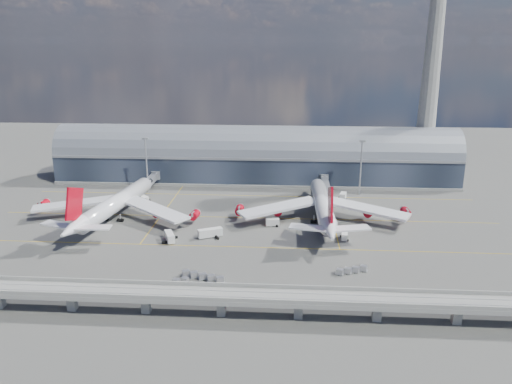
# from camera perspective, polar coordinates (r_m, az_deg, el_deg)

# --- Properties ---
(ground) EXTENTS (500.00, 500.00, 0.00)m
(ground) POSITION_cam_1_polar(r_m,az_deg,el_deg) (183.86, -1.69, -5.06)
(ground) COLOR #474744
(ground) RESTS_ON ground
(taxi_lines) EXTENTS (200.00, 80.12, 0.01)m
(taxi_lines) POSITION_cam_1_polar(r_m,az_deg,el_deg) (204.44, -1.11, -2.74)
(taxi_lines) COLOR gold
(taxi_lines) RESTS_ON ground
(terminal) EXTENTS (200.00, 30.00, 28.00)m
(terminal) POSITION_cam_1_polar(r_m,az_deg,el_deg) (254.80, -0.06, 3.89)
(terminal) COLOR #1E2532
(terminal) RESTS_ON ground
(control_tower) EXTENTS (19.00, 19.00, 103.00)m
(control_tower) POSITION_cam_1_polar(r_m,az_deg,el_deg) (262.33, 19.34, 12.25)
(control_tower) COLOR gray
(control_tower) RESTS_ON ground
(guideway) EXTENTS (220.00, 8.50, 7.20)m
(guideway) POSITION_cam_1_polar(r_m,az_deg,el_deg) (132.15, -4.01, -11.84)
(guideway) COLOR gray
(guideway) RESTS_ON ground
(floodlight_mast_left) EXTENTS (3.00, 0.70, 25.70)m
(floodlight_mast_left) POSITION_cam_1_polar(r_m,az_deg,el_deg) (240.77, -12.41, 3.28)
(floodlight_mast_left) COLOR gray
(floodlight_mast_left) RESTS_ON ground
(floodlight_mast_right) EXTENTS (3.00, 0.70, 25.70)m
(floodlight_mast_right) POSITION_cam_1_polar(r_m,az_deg,el_deg) (233.76, 11.90, 2.91)
(floodlight_mast_right) COLOR gray
(floodlight_mast_right) RESTS_ON ground
(airliner_left) EXTENTS (69.19, 72.80, 22.20)m
(airliner_left) POSITION_cam_1_polar(r_m,az_deg,el_deg) (206.10, -15.96, -1.39)
(airliner_left) COLOR white
(airliner_left) RESTS_ON ground
(airliner_right) EXTENTS (69.61, 72.74, 23.11)m
(airliner_right) POSITION_cam_1_polar(r_m,az_deg,el_deg) (198.39, 7.63, -1.69)
(airliner_right) COLOR white
(airliner_right) RESTS_ON ground
(jet_bridge_left) EXTENTS (4.40, 28.00, 7.25)m
(jet_bridge_left) POSITION_cam_1_polar(r_m,az_deg,el_deg) (240.69, -12.05, 1.22)
(jet_bridge_left) COLOR gray
(jet_bridge_left) RESTS_ON ground
(jet_bridge_right) EXTENTS (4.40, 32.00, 7.25)m
(jet_bridge_right) POSITION_cam_1_polar(r_m,az_deg,el_deg) (230.51, 7.98, 0.74)
(jet_bridge_right) COLOR gray
(jet_bridge_right) RESTS_ON ground
(service_truck_0) EXTENTS (5.27, 7.91, 3.13)m
(service_truck_0) POSITION_cam_1_polar(r_m,az_deg,el_deg) (181.44, -9.84, -5.07)
(service_truck_0) COLOR silver
(service_truck_0) RESTS_ON ground
(service_truck_1) EXTENTS (5.41, 3.12, 2.98)m
(service_truck_1) POSITION_cam_1_polar(r_m,az_deg,el_deg) (193.11, 1.90, -3.48)
(service_truck_1) COLOR silver
(service_truck_1) RESTS_ON ground
(service_truck_2) EXTENTS (9.20, 6.19, 3.25)m
(service_truck_2) POSITION_cam_1_polar(r_m,az_deg,el_deg) (182.92, -5.26, -4.67)
(service_truck_2) COLOR silver
(service_truck_2) RESTS_ON ground
(service_truck_3) EXTENTS (2.72, 5.67, 2.65)m
(service_truck_3) POSITION_cam_1_polar(r_m,az_deg,el_deg) (183.26, 10.08, -4.95)
(service_truck_3) COLOR silver
(service_truck_3) RESTS_ON ground
(service_truck_4) EXTENTS (3.72, 5.79, 3.10)m
(service_truck_4) POSITION_cam_1_polar(r_m,az_deg,el_deg) (228.19, 9.91, -0.47)
(service_truck_4) COLOR silver
(service_truck_4) RESTS_ON ground
(service_truck_5) EXTENTS (6.23, 6.39, 3.12)m
(service_truck_5) POSITION_cam_1_polar(r_m,az_deg,el_deg) (226.19, -12.78, -0.79)
(service_truck_5) COLOR silver
(service_truck_5) RESTS_ON ground
(cargo_train_0) EXTENTS (5.37, 3.51, 1.75)m
(cargo_train_0) POSITION_cam_1_polar(r_m,az_deg,el_deg) (150.83, -8.60, -10.03)
(cargo_train_0) COLOR gray
(cargo_train_0) RESTS_ON ground
(cargo_train_1) EXTENTS (14.05, 6.29, 1.89)m
(cargo_train_1) POSITION_cam_1_polar(r_m,az_deg,el_deg) (152.48, -6.10, -9.59)
(cargo_train_1) COLOR gray
(cargo_train_1) RESTS_ON ground
(cargo_train_2) EXTENTS (10.59, 5.39, 1.78)m
(cargo_train_2) POSITION_cam_1_polar(r_m,az_deg,el_deg) (158.38, 10.88, -8.78)
(cargo_train_2) COLOR gray
(cargo_train_2) RESTS_ON ground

